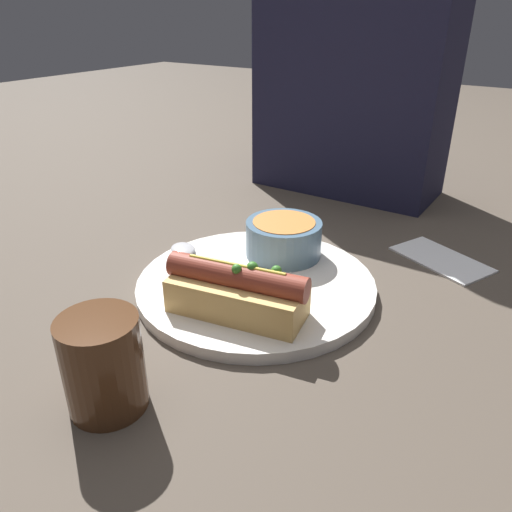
{
  "coord_description": "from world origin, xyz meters",
  "views": [
    {
      "loc": [
        0.3,
        -0.46,
        0.33
      ],
      "look_at": [
        0.0,
        0.0,
        0.05
      ],
      "focal_mm": 35.0,
      "sensor_mm": 36.0,
      "label": 1
    }
  ],
  "objects_px": {
    "hot_dog": "(237,292)",
    "spoon": "(186,254)",
    "soup_bowl": "(284,237)",
    "seated_diner": "(355,67)",
    "drinking_glass": "(105,365)"
  },
  "relations": [
    {
      "from": "hot_dog",
      "to": "drinking_glass",
      "type": "relative_size",
      "value": 1.79
    },
    {
      "from": "spoon",
      "to": "drinking_glass",
      "type": "height_order",
      "value": "drinking_glass"
    },
    {
      "from": "hot_dog",
      "to": "spoon",
      "type": "xyz_separation_m",
      "value": [
        -0.14,
        0.07,
        -0.02
      ]
    },
    {
      "from": "hot_dog",
      "to": "seated_diner",
      "type": "relative_size",
      "value": 0.32
    },
    {
      "from": "soup_bowl",
      "to": "hot_dog",
      "type": "bearing_deg",
      "value": -78.76
    },
    {
      "from": "hot_dog",
      "to": "spoon",
      "type": "bearing_deg",
      "value": 141.61
    },
    {
      "from": "spoon",
      "to": "seated_diner",
      "type": "distance_m",
      "value": 0.48
    },
    {
      "from": "soup_bowl",
      "to": "seated_diner",
      "type": "xyz_separation_m",
      "value": [
        -0.06,
        0.35,
        0.18
      ]
    },
    {
      "from": "spoon",
      "to": "seated_diner",
      "type": "height_order",
      "value": "seated_diner"
    },
    {
      "from": "spoon",
      "to": "hot_dog",
      "type": "bearing_deg",
      "value": -172.27
    },
    {
      "from": "drinking_glass",
      "to": "seated_diner",
      "type": "height_order",
      "value": "seated_diner"
    },
    {
      "from": "hot_dog",
      "to": "seated_diner",
      "type": "distance_m",
      "value": 0.54
    },
    {
      "from": "spoon",
      "to": "seated_diner",
      "type": "relative_size",
      "value": 0.26
    },
    {
      "from": "hot_dog",
      "to": "soup_bowl",
      "type": "bearing_deg",
      "value": 90.88
    },
    {
      "from": "soup_bowl",
      "to": "spoon",
      "type": "relative_size",
      "value": 0.77
    }
  ]
}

